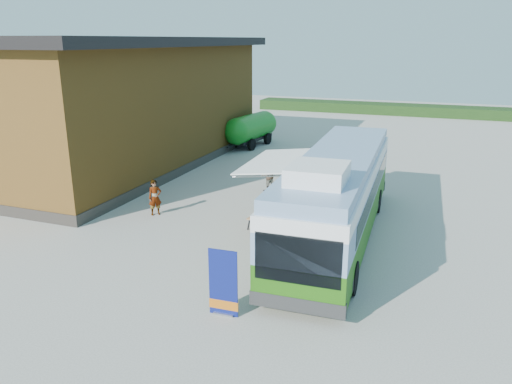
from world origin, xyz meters
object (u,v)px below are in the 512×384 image
at_px(bus, 337,194).
at_px(person_a, 155,197).
at_px(banner, 223,289).
at_px(person_b, 268,175).
at_px(picnic_table, 271,214).
at_px(slurry_tanker, 251,128).

relative_size(bus, person_a, 8.04).
xyz_separation_m(banner, person_b, (-2.85, 11.75, 0.02)).
bearing_deg(banner, bus, 72.78).
distance_m(picnic_table, person_a, 5.31).
bearing_deg(person_a, slurry_tanker, 49.27).
height_order(bus, slurry_tanker, bus).
distance_m(banner, person_a, 9.04).
relative_size(picnic_table, person_b, 1.07).
xyz_separation_m(bus, person_a, (-7.97, 0.03, -1.06)).
bearing_deg(person_b, slurry_tanker, -117.04).
distance_m(bus, picnic_table, 2.92).
height_order(picnic_table, person_a, person_a).
bearing_deg(person_b, bus, 78.82).
bearing_deg(slurry_tanker, person_b, -56.70).
height_order(banner, picnic_table, banner).
bearing_deg(person_a, person_b, 10.97).
height_order(bus, picnic_table, bus).
bearing_deg(picnic_table, slurry_tanker, 126.16).
height_order(person_b, slurry_tanker, slurry_tanker).
relative_size(bus, slurry_tanker, 2.06).
bearing_deg(bus, person_a, 177.53).
xyz_separation_m(person_b, slurry_tanker, (-4.77, 9.99, 0.49)).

